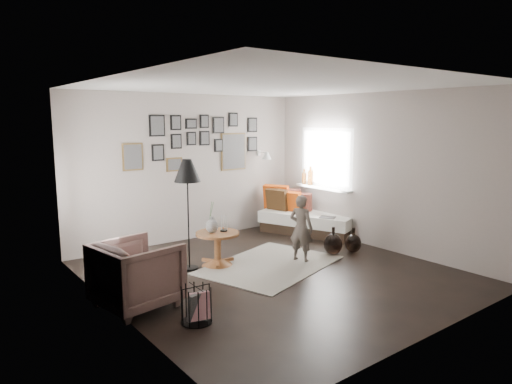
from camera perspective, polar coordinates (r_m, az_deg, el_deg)
ground at (r=6.56m, az=2.34°, el=-10.13°), size 4.80×4.80×0.00m
wall_back at (r=8.23m, az=-8.35°, el=3.01°), size 4.50×0.00×4.50m
wall_front at (r=4.69m, az=21.53°, el=-2.09°), size 4.50×0.00×4.50m
wall_left at (r=5.13m, az=-17.28°, el=-0.96°), size 0.00×4.80×4.80m
wall_right at (r=7.88m, az=15.11°, el=2.52°), size 0.00×4.80×4.80m
ceiling at (r=6.21m, az=2.50°, el=13.16°), size 4.80×4.80×0.00m
door_left at (r=6.30m, az=-20.84°, el=-1.64°), size 0.00×2.14×2.14m
window_right at (r=8.74m, az=7.74°, el=0.94°), size 0.15×1.32×1.30m
gallery_wall at (r=8.32m, az=-6.63°, el=6.17°), size 2.74×0.03×1.08m
wall_sconce at (r=8.85m, az=1.29°, el=4.58°), size 0.18×0.36×0.16m
rug at (r=6.90m, az=1.79°, el=-9.09°), size 2.37×1.96×0.01m
pedestal_table at (r=6.85m, az=-4.81°, el=-7.25°), size 0.65×0.65×0.51m
vase at (r=6.72m, az=-5.53°, el=-3.92°), size 0.18×0.18×0.46m
candles at (r=6.81m, az=-4.08°, el=-3.95°), size 0.11×0.11×0.24m
daybed at (r=8.82m, az=6.15°, el=-3.28°), size 1.37×1.95×0.88m
magazine_on_daybed at (r=8.31m, az=8.94°, el=-3.14°), size 0.31×0.33×0.01m
armchair at (r=5.52m, az=-14.69°, el=-9.90°), size 0.98×0.96×0.78m
armchair_cushion at (r=5.54m, az=-14.93°, el=-8.88°), size 0.40×0.41×0.16m
floor_lamp at (r=6.50m, az=-8.58°, el=2.14°), size 0.37×0.37×1.60m
magazine_basket at (r=5.06m, az=-7.44°, el=-13.80°), size 0.34×0.34×0.40m
demijohn_large at (r=7.48m, az=9.60°, el=-6.42°), size 0.30×0.30×0.45m
demijohn_small at (r=7.66m, az=12.05°, el=-6.28°), size 0.27×0.27×0.41m
child at (r=7.00m, az=5.66°, el=-4.53°), size 0.37×0.44×1.03m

